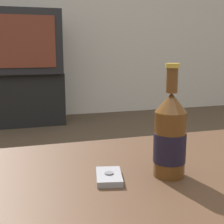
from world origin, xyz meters
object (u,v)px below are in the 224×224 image
(television, at_px, (19,42))
(beer_bottle, at_px, (170,137))
(cell_phone, at_px, (109,177))
(tv_stand, at_px, (22,98))

(television, relative_size, beer_bottle, 2.92)
(cell_phone, bearing_deg, beer_bottle, 5.55)
(tv_stand, bearing_deg, cell_phone, -86.37)
(cell_phone, bearing_deg, television, 106.12)
(beer_bottle, relative_size, cell_phone, 2.56)
(television, height_order, cell_phone, television)
(television, xyz_separation_m, cell_phone, (0.16, -2.59, -0.36))
(beer_bottle, bearing_deg, tv_stand, 96.74)
(tv_stand, relative_size, television, 1.04)
(tv_stand, xyz_separation_m, cell_phone, (0.16, -2.59, 0.20))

